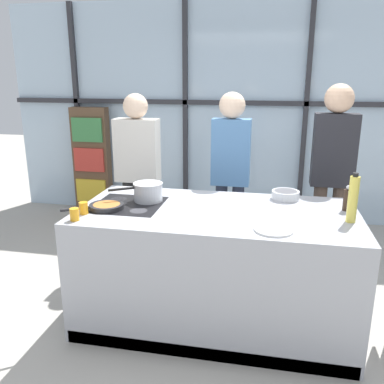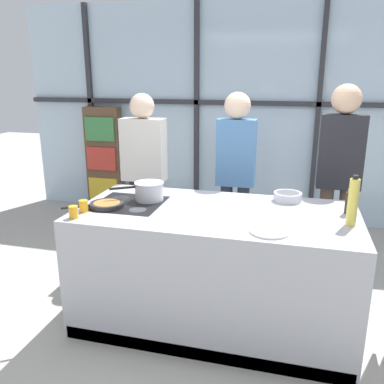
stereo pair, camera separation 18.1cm
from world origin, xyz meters
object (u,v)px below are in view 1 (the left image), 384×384
Objects in this scene: spectator_far_left at (138,169)px; spectator_center_right at (333,167)px; white_plate at (274,230)px; pepper_grinder at (347,199)px; juice_glass_near at (74,214)px; oil_bottle at (353,199)px; juice_glass_far at (84,208)px; spectator_center_left at (230,168)px; frying_pan at (106,206)px; saucepan at (148,191)px; mixing_bowl at (285,195)px.

spectator_center_right is at bearing -180.00° from spectator_far_left.
white_plate is 1.32× the size of pepper_grinder.
juice_glass_near reaches higher than white_plate.
white_plate is 2.91× the size of juice_glass_near.
juice_glass_far is at bearing -173.82° from oil_bottle.
spectator_far_left reaches higher than juice_glass_far.
spectator_center_left is 4.20× the size of frying_pan.
spectator_center_left is (0.93, 0.00, 0.05)m from spectator_far_left.
oil_bottle is at bearing -7.26° from saucepan.
spectator_far_left is 5.00× the size of oil_bottle.
pepper_grinder is 2.21× the size of juice_glass_far.
pepper_grinder is at bearing 44.58° from white_plate.
mixing_bowl is at bearing 83.02° from white_plate.
juice_glass_far is at bearing -127.78° from frying_pan.
saucepan is at bearing 55.72° from juice_glass_near.
white_plate is 1.15× the size of mixing_bowl.
oil_bottle reaches higher than saucepan.
spectator_center_left is at bearing 140.91° from pepper_grinder.
spectator_center_right reaches higher than oil_bottle.
frying_pan is 1.63× the size of white_plate.
oil_bottle is 1.90m from juice_glass_near.
oil_bottle reaches higher than pepper_grinder.
white_plate is at bearing -25.05° from saucepan.
spectator_far_left is at bearing 158.57° from mixing_bowl.
frying_pan is at bearing -170.06° from pepper_grinder.
spectator_far_left is 7.77× the size of mixing_bowl.
spectator_center_left is 19.90× the size of juice_glass_near.
spectator_center_left is 1.38m from oil_bottle.
spectator_far_left is 8.89× the size of pepper_grinder.
spectator_far_left is 1.86m from spectator_center_right.
saucepan is 1.51m from oil_bottle.
spectator_far_left is 1.21m from juice_glass_far.
spectator_center_right is at bearing 31.52° from frying_pan.
spectator_center_right is 20.78× the size of juice_glass_near.
oil_bottle is (1.50, -0.19, 0.09)m from saucepan.
pepper_grinder is 2.21× the size of juice_glass_near.
pepper_grinder is 1.96m from juice_glass_near.
mixing_bowl is 0.48m from pepper_grinder.
white_plate is (0.42, -1.28, -0.11)m from spectator_center_left.
oil_bottle is at bearing 6.18° from juice_glass_far.
frying_pan is 1.88× the size of mixing_bowl.
frying_pan is 0.18m from juice_glass_far.
white_plate is at bearing -152.34° from oil_bottle.
juice_glass_far is at bearing 33.13° from spectator_center_right.
juice_glass_far reaches higher than mixing_bowl.
juice_glass_far is at bearing 52.50° from spectator_center_left.
mixing_bowl is at bearing 53.05° from spectator_center_right.
spectator_far_left is at bearing 113.68° from saucepan.
spectator_far_left reaches higher than oil_bottle.
pepper_grinder is (0.44, -0.20, 0.05)m from mixing_bowl.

